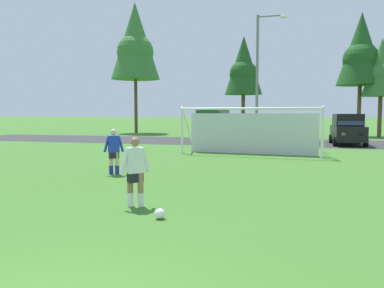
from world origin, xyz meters
TOP-DOWN VIEW (x-y plane):
  - ground_plane at (0.00, 15.00)m, footprint 400.00×400.00m
  - parking_lot_strip at (0.00, 26.61)m, footprint 52.00×8.40m
  - soccer_ball at (-0.14, 4.26)m, footprint 0.22×0.22m
  - soccer_goal at (0.23, 17.58)m, footprint 7.56×2.62m
  - player_striker_near at (-3.75, 9.42)m, footprint 0.69×0.44m
  - player_defender_far at (-1.08, 5.16)m, footprint 0.62×0.54m
  - parked_car_slot_far_left at (-3.96, 27.62)m, footprint 2.33×4.87m
  - parked_car_slot_left at (-0.80, 27.27)m, footprint 2.18×4.62m
  - parked_car_slot_center_left at (2.53, 27.59)m, footprint 2.12×4.25m
  - parked_car_slot_center at (6.04, 25.53)m, footprint 2.17×4.62m
  - tree_left_edge at (-14.81, 37.11)m, footprint 5.39×5.39m
  - tree_mid_left at (-2.45, 34.63)m, footprint 3.62×3.62m
  - tree_center_back at (8.35, 36.63)m, footprint 4.38×4.38m
  - tree_mid_right at (10.02, 35.76)m, footprint 3.38×3.38m
  - street_lamp at (0.23, 22.28)m, footprint 2.00×0.32m

SIDE VIEW (x-z plane):
  - ground_plane at x=0.00m, z-range 0.00..0.00m
  - parking_lot_strip at x=0.00m, z-range 0.00..0.01m
  - soccer_ball at x=-0.14m, z-range 0.00..0.22m
  - player_striker_near at x=-3.75m, z-range 0.00..1.64m
  - player_defender_far at x=-1.08m, z-range 0.00..1.64m
  - parked_car_slot_center_left at x=2.53m, z-range 0.02..1.74m
  - parked_car_slot_left at x=-0.80m, z-range 0.03..2.19m
  - parked_car_slot_center at x=6.04m, z-range 0.03..2.19m
  - soccer_goal at x=0.23m, z-range 0.01..2.58m
  - parked_car_slot_far_left at x=-3.96m, z-range 0.08..2.60m
  - street_lamp at x=0.23m, z-range 0.14..8.60m
  - tree_mid_right at x=10.02m, z-range 1.68..10.71m
  - tree_mid_left at x=-2.45m, z-range 1.80..11.45m
  - tree_center_back at x=8.35m, z-range 2.19..13.87m
  - tree_left_edge at x=-14.81m, z-range 2.71..17.09m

